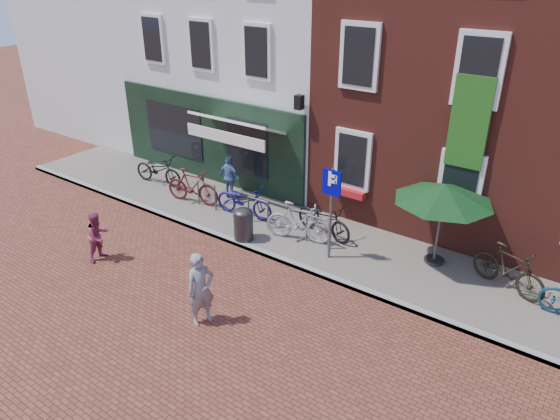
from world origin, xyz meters
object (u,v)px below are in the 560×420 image
Objects in this scene: bicycle_3 at (299,222)px; boy at (98,236)px; litter_bin at (243,222)px; parking_sign at (331,198)px; bicycle_0 at (158,170)px; bicycle_1 at (193,186)px; parasol at (445,189)px; cafe_person at (230,177)px; bicycle_5 at (509,269)px; bicycle_2 at (244,201)px; woman at (201,289)px; bicycle_4 at (324,219)px.

boy is at bearing 119.65° from bicycle_3.
boy is (-2.47, -2.83, 0.05)m from litter_bin.
parking_sign is 7.33m from bicycle_0.
parasol is at bearing -92.62° from bicycle_1.
cafe_person is 0.79× the size of bicycle_5.
bicycle_1 and bicycle_5 have the same top height.
bicycle_5 is (11.26, 0.37, 0.05)m from bicycle_0.
bicycle_3 reaches higher than litter_bin.
parking_sign is 1.63m from bicycle_3.
parasol is 8.70m from boy.
bicycle_5 reaches higher than bicycle_2.
woman reaches higher than bicycle_1.
bicycle_3 is at bearing -48.73° from boy.
parasol is at bearing -87.52° from bicycle_3.
bicycle_1 is at bearing 162.07° from litter_bin.
bicycle_2 is at bearing 128.09° from litter_bin.
parasol is at bearing -92.69° from bicycle_0.
litter_bin is 3.51m from woman.
bicycle_5 is at bearing -95.43° from bicycle_3.
parasol is 1.67× the size of cafe_person.
bicycle_4 is at bearing 18.98° from woman.
boy is at bearing -146.55° from parasol.
boy is at bearing -156.99° from bicycle_0.
litter_bin is 0.52× the size of bicycle_0.
bicycle_1 is 4.46m from bicycle_4.
woman reaches higher than bicycle_5.
parking_sign is 3.52m from bicycle_2.
bicycle_0 is at bearing 164.52° from litter_bin.
bicycle_1 is (-0.75, -0.92, -0.17)m from cafe_person.
woman is (1.46, -3.18, 0.22)m from litter_bin.
litter_bin is 5.27m from parasol.
bicycle_2 is (1.15, -0.71, -0.23)m from cafe_person.
bicycle_0 is 1.00× the size of bicycle_2.
cafe_person is (-6.70, -0.09, -1.29)m from parasol.
parking_sign is 1.70× the size of cafe_person.
woman reaches higher than cafe_person.
cafe_person is 0.79× the size of bicycle_1.
bicycle_2 is 1.03× the size of bicycle_3.
parasol reaches higher than bicycle_5.
bicycle_1 is 1.91m from bicycle_2.
bicycle_4 is (6.45, 0.15, 0.00)m from bicycle_0.
bicycle_1 reaches higher than litter_bin.
boy is at bearing 135.76° from bicycle_5.
bicycle_2 is at bearing 109.79° from bicycle_4.
boy is at bearing 87.75° from cafe_person.
bicycle_0 is 1.03× the size of bicycle_3.
woman is 4.03m from bicycle_3.
parking_sign reaches higher than bicycle_3.
boy is at bearing 106.19° from woman.
bicycle_1 is (-7.45, -1.01, -1.46)m from parasol.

